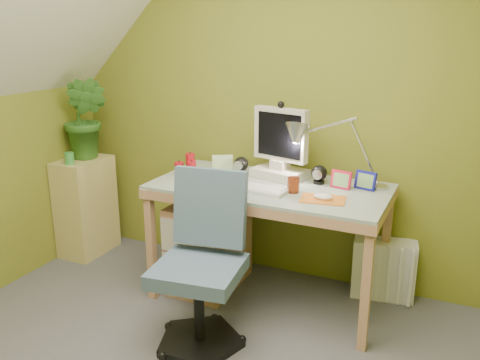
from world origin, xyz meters
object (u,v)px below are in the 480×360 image
at_px(monitor, 281,137).
at_px(side_ledge, 86,206).
at_px(desk, 269,243).
at_px(desk_lamp, 351,136).
at_px(task_chair, 198,269).
at_px(potted_plant, 86,118).
at_px(radiator, 383,269).

bearing_deg(monitor, side_ledge, -163.06).
distance_m(desk, desk_lamp, 0.86).
distance_m(side_ledge, task_chair, 1.60).
relative_size(monitor, potted_plant, 0.88).
bearing_deg(desk_lamp, side_ledge, -173.41).
relative_size(desk, radiator, 3.64).
height_order(potted_plant, task_chair, potted_plant).
bearing_deg(potted_plant, desk, -4.84).
xyz_separation_m(desk, radiator, (0.69, 0.32, -0.19)).
relative_size(desk, side_ledge, 1.91).
bearing_deg(radiator, side_ledge, 176.87).
bearing_deg(side_ledge, monitor, 3.61).
height_order(desk, monitor, monitor).
xyz_separation_m(desk_lamp, task_chair, (-0.61, -0.84, -0.63)).
distance_m(monitor, desk_lamp, 0.45).
height_order(side_ledge, task_chair, task_chair).
bearing_deg(desk_lamp, task_chair, -122.19).
bearing_deg(task_chair, potted_plant, 143.09).
bearing_deg(desk_lamp, monitor, -176.22).
relative_size(side_ledge, potted_plant, 1.23).
bearing_deg(task_chair, side_ledge, 145.20).
height_order(monitor, potted_plant, potted_plant).
bearing_deg(desk, side_ledge, 177.66).
xyz_separation_m(monitor, task_chair, (-0.16, -0.84, -0.59)).
xyz_separation_m(desk, side_ledge, (-1.57, 0.08, -0.01)).
bearing_deg(radiator, task_chair, -140.13).
distance_m(monitor, side_ledge, 1.72).
relative_size(monitor, desk_lamp, 0.86).
bearing_deg(monitor, desk_lamp, 13.33).
relative_size(desk, desk_lamp, 2.29).
xyz_separation_m(side_ledge, potted_plant, (0.03, 0.05, 0.69)).
distance_m(desk, monitor, 0.69).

